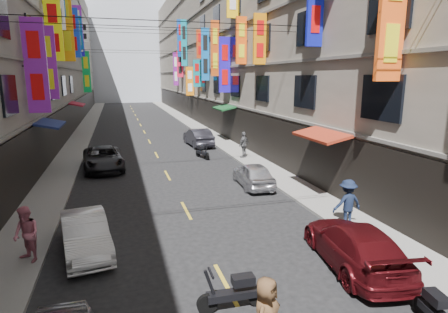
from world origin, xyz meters
TOP-DOWN VIEW (x-y plane):
  - sidewalk_left at (-6.00, 42.00)m, footprint 2.00×90.00m
  - sidewalk_right at (6.00, 42.00)m, footprint 2.00×90.00m
  - building_row_left at (-11.99, 42.00)m, footprint 10.14×90.00m
  - building_row_right at (11.99, 42.00)m, footprint 10.14×90.00m
  - haze_block at (0.00, 92.00)m, footprint 18.00×8.00m
  - shop_signage at (-0.38, 35.36)m, footprint 14.00×55.00m
  - street_awnings at (-1.26, 26.00)m, footprint 13.99×35.20m
  - overhead_cables at (0.00, 30.00)m, footprint 14.00×38.04m
  - lane_markings at (0.00, 39.00)m, footprint 0.12×80.20m
  - scooter_crossing at (-0.11, 10.85)m, footprint 1.80×0.50m
  - scooter_far_right at (2.95, 27.98)m, footprint 0.72×1.76m
  - car_left_mid at (-3.81, 15.08)m, footprint 1.95×3.99m
  - car_left_far at (-3.57, 26.51)m, footprint 2.66×5.10m
  - car_right_near at (4.00, 11.92)m, footprint 2.51×4.79m
  - car_right_mid at (4.00, 20.61)m, footprint 1.70×3.78m
  - car_right_far at (3.69, 32.71)m, footprint 1.82×4.45m
  - pedestrian_lfar at (-5.40, 14.66)m, footprint 0.98×1.00m
  - pedestrian_rnear at (5.40, 14.43)m, footprint 1.17×0.64m
  - pedestrian_rfar at (5.65, 26.90)m, footprint 1.19×1.11m

SIDE VIEW (x-z plane):
  - lane_markings at x=0.00m, z-range 0.00..0.01m
  - sidewalk_left at x=-6.00m, z-range 0.00..0.12m
  - sidewalk_right at x=6.00m, z-range 0.00..0.12m
  - scooter_crossing at x=-0.11m, z-range -0.13..1.01m
  - scooter_far_right at x=2.95m, z-range -0.13..1.01m
  - car_left_mid at x=-3.81m, z-range 0.00..1.26m
  - car_right_mid at x=4.00m, z-range 0.00..1.26m
  - car_right_near at x=4.00m, z-range 0.00..1.33m
  - car_left_far at x=-3.57m, z-range 0.00..1.37m
  - car_right_far at x=3.69m, z-range 0.00..1.44m
  - pedestrian_lfar at x=-5.40m, z-range 0.12..1.83m
  - pedestrian_rnear at x=5.40m, z-range 0.12..1.90m
  - pedestrian_rfar at x=5.65m, z-range 0.12..1.91m
  - street_awnings at x=-1.26m, z-range 2.80..3.20m
  - overhead_cables at x=0.00m, z-range 8.18..9.42m
  - shop_signage at x=-0.38m, z-range 3.09..15.15m
  - building_row_left at x=-11.99m, z-range -0.01..18.99m
  - building_row_right at x=11.99m, z-range -0.01..18.99m
  - haze_block at x=0.00m, z-range 0.00..22.00m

